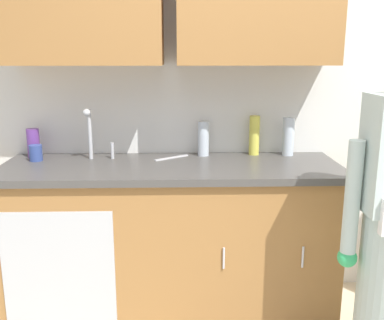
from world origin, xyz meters
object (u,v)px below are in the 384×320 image
Objects in this scene: bottle_water_short at (203,139)px; knife_on_counter at (171,158)px; bottle_water_tall at (33,143)px; bottle_dish_liquid at (288,136)px; cup_by_sink at (36,153)px; sink at (93,167)px; bottle_soap at (254,135)px.

bottle_water_short reaches higher than knife_on_counter.
bottle_water_short is 1.05m from bottle_water_tall.
bottle_dish_liquid is (1.58, 0.01, 0.03)m from bottle_water_tall.
cup_by_sink is at bearing 147.49° from knife_on_counter.
bottle_dish_liquid is 2.51× the size of cup_by_sink.
sink is at bearing -169.93° from bottle_dish_liquid.
bottle_soap is (1.37, 0.03, 0.03)m from bottle_water_tall.
bottle_soap is (-0.21, 0.02, 0.00)m from bottle_dish_liquid.
bottle_water_tall is at bearing -178.70° from bottle_soap.
sink is at bearing -26.60° from bottle_water_tall.
bottle_soap is at bearing -26.16° from knife_on_counter.
bottle_soap is 1.34m from cup_by_sink.
sink reaches higher than bottle_water_tall.
bottle_dish_liquid is at bearing -5.75° from bottle_soap.
bottle_water_short is at bearing 18.22° from sink.
bottle_water_short is 0.88× the size of bottle_soap.
sink is 2.31× the size of bottle_water_short.
bottle_soap is at bearing 13.38° from sink.
bottle_water_short is 0.90× the size of bottle_dish_liquid.
bottle_water_tall reaches higher than knife_on_counter.
cup_by_sink is at bearing -175.98° from bottle_dish_liquid.
bottle_water_short reaches higher than cup_by_sink.
bottle_soap is 1.03× the size of knife_on_counter.
bottle_dish_liquid is 0.21m from bottle_soap.
sink is 0.47m from knife_on_counter.
bottle_dish_liquid is at bearing 10.07° from sink.
bottle_dish_liquid reaches higher than bottle_water_short.
sink is at bearing -15.89° from cup_by_sink.
bottle_water_tall is 0.74× the size of bottle_dish_liquid.
bottle_water_short is at bearing -176.94° from bottle_soap.
knife_on_counter is (0.85, -0.06, -0.09)m from bottle_water_tall.
knife_on_counter is at bearing 3.05° from cup_by_sink.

